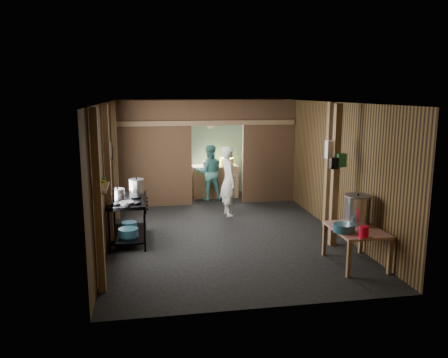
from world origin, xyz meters
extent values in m
cube|color=black|center=(0.00, 0.00, 0.00)|extent=(4.50, 7.00, 0.00)
cube|color=#4E4740|center=(0.00, 0.00, 2.60)|extent=(4.50, 7.00, 0.00)
cube|color=brown|center=(0.00, 3.50, 1.30)|extent=(4.50, 0.00, 2.60)
cube|color=brown|center=(0.00, -3.50, 1.30)|extent=(4.50, 0.00, 2.60)
cube|color=brown|center=(-2.25, 0.00, 1.30)|extent=(0.00, 7.00, 2.60)
cube|color=brown|center=(2.25, 0.00, 1.30)|extent=(0.00, 7.00, 2.60)
cube|color=brown|center=(-1.32, 2.20, 1.30)|extent=(1.85, 0.10, 2.60)
cube|color=brown|center=(1.57, 2.20, 1.30)|extent=(1.35, 0.10, 2.60)
cube|color=brown|center=(0.25, 2.20, 2.30)|extent=(1.30, 0.10, 0.60)
cube|color=#75A1A1|center=(0.00, 3.44, 1.25)|extent=(4.40, 0.06, 2.50)
cube|color=#9A6F53|center=(0.30, 2.95, 0.42)|extent=(1.20, 0.50, 0.85)
cylinder|color=white|center=(0.25, 3.40, 1.90)|extent=(0.20, 0.03, 0.20)
cube|color=#9A6F53|center=(-2.18, -2.60, 1.30)|extent=(0.10, 0.12, 2.60)
cube|color=#9A6F53|center=(-2.18, -0.80, 1.30)|extent=(0.10, 0.12, 2.60)
cube|color=#9A6F53|center=(-2.18, 1.20, 1.30)|extent=(0.10, 0.12, 2.60)
cube|color=#9A6F53|center=(2.18, -0.20, 1.30)|extent=(0.10, 0.12, 2.60)
cube|color=#9A6F53|center=(1.85, -1.30, 1.30)|extent=(0.12, 0.12, 2.60)
cube|color=#9A6F53|center=(0.00, 2.15, 2.05)|extent=(4.40, 0.12, 0.12)
cylinder|color=slate|center=(-2.21, 0.40, 1.65)|extent=(0.03, 0.34, 0.34)
cylinder|color=black|center=(-2.21, 0.80, 1.55)|extent=(0.03, 0.30, 0.30)
cube|color=#9A6F53|center=(-2.15, -2.10, 1.40)|extent=(0.14, 0.80, 0.03)
cylinder|color=white|center=(-2.15, -2.35, 1.47)|extent=(0.07, 0.07, 0.10)
cylinder|color=#DFB906|center=(-2.15, -2.10, 1.47)|extent=(0.08, 0.08, 0.10)
cylinder|color=#28884A|center=(-2.15, -1.88, 1.47)|extent=(0.06, 0.06, 0.10)
cube|color=white|center=(1.80, -1.22, 1.78)|extent=(0.22, 0.15, 0.32)
cube|color=#28884A|center=(1.92, -1.36, 1.60)|extent=(0.16, 0.12, 0.24)
cube|color=black|center=(1.78, -1.38, 1.55)|extent=(0.14, 0.10, 0.20)
cylinder|color=#295D76|center=(-1.88, -0.64, 0.24)|extent=(0.37, 0.37, 0.15)
cylinder|color=#295D76|center=(-1.88, -0.10, 0.22)|extent=(0.29, 0.29, 0.12)
cylinder|color=#295D76|center=(1.55, -2.39, 0.68)|extent=(0.40, 0.40, 0.13)
cylinder|color=#FD092A|center=(1.73, -2.71, 0.70)|extent=(0.19, 0.19, 0.18)
cube|color=silver|center=(1.71, -2.78, 0.62)|extent=(0.30, 0.11, 0.01)
cylinder|color=#DFB906|center=(0.63, 2.95, 0.95)|extent=(0.36, 0.36, 0.20)
cylinder|color=#A70210|center=(0.04, 2.95, 0.92)|extent=(0.11, 0.11, 0.13)
imported|color=white|center=(0.33, 1.07, 0.80)|extent=(0.43, 0.61, 1.60)
imported|color=teal|center=(0.10, 2.61, 0.73)|extent=(0.72, 0.56, 1.47)
camera|label=1|loc=(-1.50, -8.80, 2.79)|focal=36.01mm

